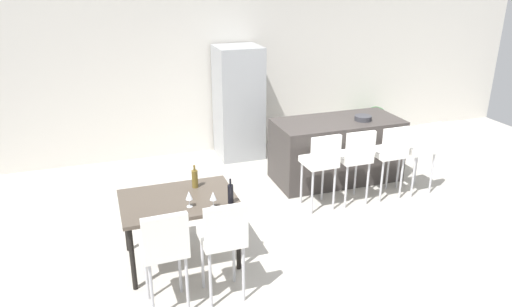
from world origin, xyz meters
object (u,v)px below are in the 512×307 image
(wine_bottle_inner, at_px, (231,194))
(wine_bottle_corner, at_px, (195,178))
(wine_glass_middle, at_px, (213,196))
(dining_table, at_px, (179,205))
(dining_chair_far, at_px, (223,235))
(wine_glass_left, at_px, (189,196))
(kitchen_island, at_px, (336,150))
(bar_chair_middle, at_px, (355,155))
(bar_chair_far, at_px, (421,146))
(bar_chair_left, at_px, (321,160))
(potted_plant, at_px, (375,120))
(fruit_bowl, at_px, (363,118))
(bar_chair_right, at_px, (390,150))
(refrigerator, at_px, (239,103))
(dining_chair_near, at_px, (165,246))

(wine_bottle_inner, height_order, wine_bottle_corner, wine_bottle_inner)
(wine_glass_middle, bearing_deg, dining_table, 134.97)
(dining_chair_far, bearing_deg, wine_glass_left, 108.66)
(kitchen_island, bearing_deg, bar_chair_middle, -101.21)
(bar_chair_far, relative_size, wine_bottle_inner, 3.89)
(bar_chair_left, bearing_deg, potted_plant, 44.93)
(bar_chair_far, bearing_deg, wine_glass_middle, -164.27)
(wine_bottle_inner, xyz_separation_m, fruit_bowl, (2.45, 1.55, 0.11))
(bar_chair_right, height_order, wine_glass_left, bar_chair_right)
(dining_chair_far, xyz_separation_m, wine_bottle_inner, (0.22, 0.52, 0.15))
(bar_chair_middle, bearing_deg, bar_chair_left, 180.00)
(bar_chair_middle, relative_size, bar_chair_right, 1.00)
(bar_chair_right, height_order, refrigerator, refrigerator)
(bar_chair_right, bearing_deg, fruit_bowl, 92.59)
(bar_chair_right, bearing_deg, wine_glass_middle, -161.55)
(bar_chair_middle, relative_size, fruit_bowl, 4.27)
(wine_bottle_corner, bearing_deg, wine_glass_middle, -81.80)
(dining_chair_far, xyz_separation_m, refrigerator, (1.24, 3.58, 0.22))
(dining_table, distance_m, wine_bottle_corner, 0.36)
(kitchen_island, bearing_deg, fruit_bowl, -19.16)
(refrigerator, bearing_deg, wine_bottle_corner, -116.50)
(refrigerator, bearing_deg, fruit_bowl, -46.48)
(bar_chair_left, relative_size, refrigerator, 0.57)
(wine_glass_middle, bearing_deg, potted_plant, 38.76)
(wine_bottle_inner, distance_m, wine_glass_left, 0.42)
(wine_glass_left, height_order, fruit_bowl, fruit_bowl)
(bar_chair_right, height_order, wine_bottle_inner, bar_chair_right)
(kitchen_island, bearing_deg, wine_bottle_corner, -153.57)
(dining_chair_near, height_order, refrigerator, refrigerator)
(bar_chair_far, xyz_separation_m, dining_chair_near, (-3.73, -1.38, 0.00))
(dining_chair_near, bearing_deg, wine_bottle_corner, 63.93)
(wine_bottle_corner, xyz_separation_m, refrigerator, (1.28, 2.57, 0.08))
(bar_chair_middle, distance_m, wine_glass_left, 2.50)
(wine_glass_left, bearing_deg, fruit_bowl, 27.59)
(bar_chair_left, distance_m, refrigerator, 2.25)
(bar_chair_far, xyz_separation_m, potted_plant, (0.68, 2.19, -0.34))
(bar_chair_far, height_order, potted_plant, bar_chair_far)
(bar_chair_middle, height_order, dining_chair_far, same)
(dining_table, distance_m, potted_plant, 5.00)
(fruit_bowl, bearing_deg, dining_chair_far, -142.16)
(dining_chair_near, relative_size, potted_plant, 1.72)
(bar_chair_left, xyz_separation_m, refrigerator, (-0.44, 2.20, 0.22))
(dining_table, distance_m, refrigerator, 3.18)
(fruit_bowl, height_order, potted_plant, fruit_bowl)
(refrigerator, relative_size, potted_plant, 3.01)
(dining_table, bearing_deg, bar_chair_middle, 13.55)
(dining_chair_near, distance_m, potted_plant, 5.68)
(wine_glass_left, xyz_separation_m, potted_plant, (4.06, 2.99, -0.50))
(bar_chair_right, relative_size, wine_glass_left, 6.03)
(bar_chair_middle, xyz_separation_m, fruit_bowl, (0.50, 0.69, 0.26))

